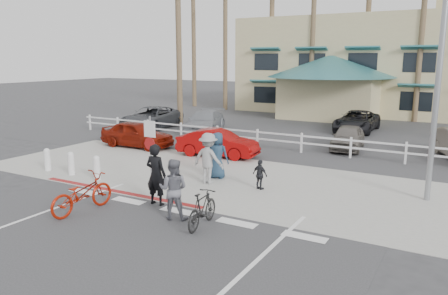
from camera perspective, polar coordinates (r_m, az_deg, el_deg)
The scene contains 33 objects.
ground at distance 13.07m, azimuth -7.47°, elevation -9.06°, with size 140.00×140.00×0.00m, color #333335.
bike_path at distance 11.65m, azimuth -13.48°, elevation -11.90°, with size 12.00×16.00×0.01m, color #333335.
sidewalk_plaza at distance 16.69m, azimuth 1.82°, elevation -4.35°, with size 22.00×7.00×0.01m, color gray.
cross_street at distance 20.21m, azimuth 7.08°, elevation -1.62°, with size 40.00×5.00×0.01m, color #333335.
parking_lot at distance 29.08m, azimuth 14.23°, elevation 2.14°, with size 50.00×16.00×0.01m, color #333335.
curb_red at distance 15.78m, azimuth -13.64°, elevation -5.62°, with size 7.00×0.25×0.02m, color maroon.
rail_fence at distance 21.78m, azimuth 10.33°, elevation 0.56°, with size 29.40×0.16×1.00m, color silver, non-canonical shape.
building at distance 41.12m, azimuth 22.31°, elevation 12.20°, with size 28.00×16.00×11.30m, color #C8BA89, non-canonical shape.
sign_post at distance 15.70m, azimuth -9.54°, elevation -0.10°, with size 0.50×0.10×2.90m, color gray, non-canonical shape.
bollard_0 at distance 17.43m, azimuth -16.28°, elevation -2.54°, with size 0.26×0.26×0.95m, color silver, non-canonical shape.
bollard_1 at distance 18.43m, azimuth -19.34°, elevation -1.98°, with size 0.26×0.26×0.95m, color silver, non-canonical shape.
bollard_2 at distance 19.49m, azimuth -22.07°, elevation -1.47°, with size 0.26×0.26×0.95m, color silver, non-canonical shape.
streetlight_0 at distance 15.27m, azimuth 26.39°, elevation 10.08°, with size 0.60×2.00×9.00m, color gray, non-canonical shape.
palm_0 at distance 42.83m, azimuth -4.00°, elevation 15.43°, with size 4.00×4.00×15.00m, color #153716, non-canonical shape.
palm_1 at distance 39.84m, azimuth 0.17°, elevation 14.31°, with size 4.00×4.00×13.00m, color #153716, non-canonical shape.
palm_2 at distance 39.07m, azimuth 6.27°, elevation 16.50°, with size 4.00×4.00×16.00m, color #153716, non-canonical shape.
palm_3 at distance 36.65m, azimuth 11.56°, elevation 15.11°, with size 4.00×4.00×14.00m, color #153716, non-canonical shape.
palm_4 at distance 36.62m, azimuth 18.28°, elevation 15.56°, with size 4.00×4.00×15.00m, color #153716, non-canonical shape.
palm_5 at distance 34.97m, azimuth 24.45°, elevation 13.69°, with size 4.00×4.00×13.00m, color #153716, non-canonical shape.
palm_10 at distance 30.29m, azimuth -5.95°, elevation 14.17°, with size 4.00×4.00×12.00m, color #153716, non-canonical shape.
bike_red at distance 13.91m, azimuth -18.06°, elevation -5.75°, with size 0.77×2.20×1.16m, color maroon.
rider_red at distance 13.95m, azimuth -8.87°, elevation -3.52°, with size 0.72×0.47×1.97m, color black.
bike_black at distance 12.15m, azimuth -2.86°, elevation -8.03°, with size 0.48×1.69×1.02m, color black.
rider_black at distance 12.68m, azimuth -6.63°, elevation -5.43°, with size 0.87×0.67×1.78m, color #5B5B65.
pedestrian_a at distance 16.13m, azimuth -2.07°, elevation -1.44°, with size 1.23×0.71×1.91m, color gray.
pedestrian_child at distance 15.51m, azimuth 4.73°, elevation -3.57°, with size 0.64×0.26×1.09m, color black.
pedestrian_b at distance 16.86m, azimuth -0.89°, elevation -1.04°, with size 0.88×0.58×1.81m, color #1E344A.
car_white_sedan at distance 20.70m, azimuth -0.82°, elevation 0.58°, with size 1.36×3.89×1.28m, color #820404.
car_red_compact at distance 23.37m, azimuth -11.29°, elevation 1.73°, with size 1.62×4.02×1.37m, color #6D1105.
lot_car_0 at distance 29.28m, azimuth -9.45°, elevation 3.83°, with size 2.41×5.23×1.45m, color #313439.
lot_car_1 at distance 27.60m, azimuth -2.54°, elevation 3.40°, with size 1.89×4.65×1.35m, color gray.
lot_car_2 at distance 23.24m, azimuth 15.87°, elevation 1.28°, with size 1.45×3.61×1.23m, color #66605A.
lot_car_5 at distance 29.08m, azimuth 16.96°, elevation 3.30°, with size 2.20×4.77×1.33m, color black.
Camera 1 is at (7.40, -9.75, 4.57)m, focal length 35.00 mm.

